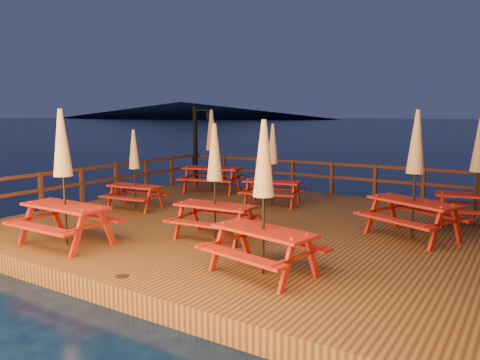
{
  "coord_description": "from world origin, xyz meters",
  "views": [
    {
      "loc": [
        5.77,
        -9.94,
        3.15
      ],
      "look_at": [
        -0.95,
        0.6,
        1.34
      ],
      "focal_mm": 35.0,
      "sensor_mm": 36.0,
      "label": 1
    }
  ],
  "objects": [
    {
      "name": "lamp_post",
      "position": [
        -5.39,
        4.55,
        2.2
      ],
      "size": [
        0.85,
        0.18,
        3.0
      ],
      "color": "black",
      "rests_on": "deck"
    },
    {
      "name": "picnic_table_2",
      "position": [
        -3.75,
        3.16,
        1.88
      ],
      "size": [
        2.34,
        2.09,
        2.85
      ],
      "rotation": [
        0.0,
        0.0,
        0.25
      ],
      "color": "maroon",
      "rests_on": "deck"
    },
    {
      "name": "picnic_table_4",
      "position": [
        -0.09,
        -1.77,
        1.71
      ],
      "size": [
        1.88,
        1.59,
        2.52
      ],
      "rotation": [
        0.0,
        0.0,
        0.09
      ],
      "color": "maroon",
      "rests_on": "deck"
    },
    {
      "name": "headland_left",
      "position": [
        -160.0,
        190.0,
        4.5
      ],
      "size": [
        180.0,
        84.0,
        9.0
      ],
      "primitive_type": "ellipsoid",
      "color": "black",
      "rests_on": "ground"
    },
    {
      "name": "picnic_table_7",
      "position": [
        4.6,
        2.53,
        1.76
      ],
      "size": [
        2.09,
        1.84,
        2.61
      ],
      "rotation": [
        0.0,
        0.0,
        0.2
      ],
      "color": "maroon",
      "rests_on": "deck"
    },
    {
      "name": "ground",
      "position": [
        0.0,
        0.0,
        0.0
      ],
      "size": [
        500.0,
        500.0,
        0.0
      ],
      "primitive_type": "plane",
      "color": "black",
      "rests_on": "ground"
    },
    {
      "name": "picnic_table_3",
      "position": [
        1.95,
        -3.21,
        1.77
      ],
      "size": [
        2.1,
        1.84,
        2.64
      ],
      "rotation": [
        0.0,
        0.0,
        -0.19
      ],
      "color": "maroon",
      "rests_on": "deck"
    },
    {
      "name": "picnic_table_1",
      "position": [
        -3.88,
        -0.41,
        1.58
      ],
      "size": [
        1.73,
        1.48,
        2.27
      ],
      "rotation": [
        0.0,
        0.0,
        0.12
      ],
      "color": "maroon",
      "rests_on": "deck"
    },
    {
      "name": "picnic_table_0",
      "position": [
        -2.44,
        -3.85,
        1.87
      ],
      "size": [
        1.98,
        1.63,
        2.82
      ],
      "rotation": [
        0.0,
        0.0,
        0.0
      ],
      "color": "maroon",
      "rests_on": "deck"
    },
    {
      "name": "picnic_table_6",
      "position": [
        -0.83,
        2.2,
        1.66
      ],
      "size": [
        1.94,
        1.7,
        2.43
      ],
      "rotation": [
        0.0,
        0.0,
        0.2
      ],
      "color": "maroon",
      "rests_on": "deck"
    },
    {
      "name": "deck",
      "position": [
        0.0,
        0.0,
        0.2
      ],
      "size": [
        12.0,
        10.0,
        0.4
      ],
      "primitive_type": "cube",
      "color": "#422415",
      "rests_on": "ground"
    },
    {
      "name": "deck_piles",
      "position": [
        0.0,
        0.0,
        -0.3
      ],
      "size": [
        11.44,
        9.44,
        1.4
      ],
      "color": "#3C1E13",
      "rests_on": "ground"
    },
    {
      "name": "picnic_table_5",
      "position": [
        3.57,
        0.56,
        1.86
      ],
      "size": [
        2.46,
        2.28,
        2.81
      ],
      "rotation": [
        0.0,
        0.0,
        -0.42
      ],
      "color": "maroon",
      "rests_on": "deck"
    },
    {
      "name": "railing",
      "position": [
        0.0,
        1.78,
        1.16
      ],
      "size": [
        11.8,
        9.75,
        1.1
      ],
      "color": "#3C1E13",
      "rests_on": "deck"
    }
  ]
}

